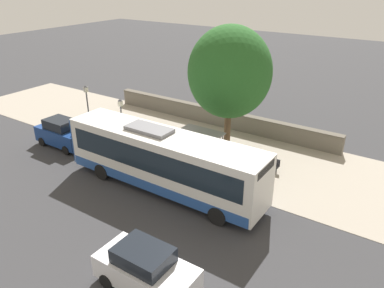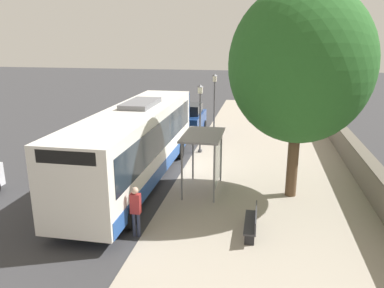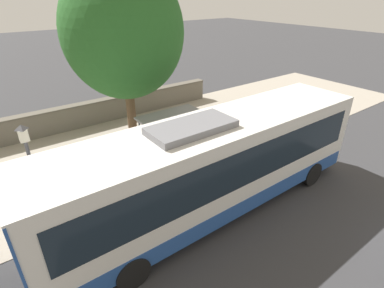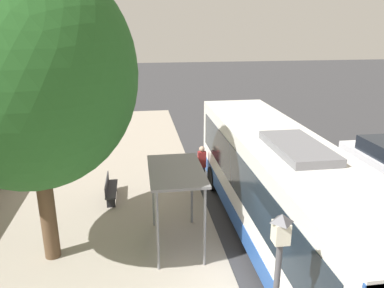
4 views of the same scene
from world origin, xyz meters
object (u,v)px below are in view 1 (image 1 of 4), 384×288
object	(u,v)px
bench	(266,163)
street_lamp_far	(88,108)
shade_tree	(230,72)
street_lamp_near	(122,122)
parked_car_behind_bus	(62,133)
parked_car_far_lane	(146,269)
bus_shelter	(201,138)
pedestrian	(252,185)
bus	(163,160)

from	to	relation	value
bench	street_lamp_far	world-z (taller)	street_lamp_far
shade_tree	street_lamp_far	bearing A→B (deg)	-63.71
street_lamp_near	parked_car_behind_bus	bearing A→B (deg)	-71.89
street_lamp_far	parked_car_far_lane	size ratio (longest dim) A/B	1.02
bus_shelter	pedestrian	bearing A→B (deg)	68.49
parked_car_far_lane	street_lamp_far	bearing A→B (deg)	-124.57
bus	street_lamp_far	distance (m)	9.08
bus_shelter	street_lamp_far	xyz separation A→B (m)	(0.85, -9.17, 0.42)
bench	pedestrian	bearing A→B (deg)	12.15
bus_shelter	bench	size ratio (longest dim) A/B	1.54
street_lamp_near	parked_car_far_lane	size ratio (longest dim) A/B	0.96
pedestrian	parked_car_behind_bus	world-z (taller)	parked_car_behind_bus
bench	street_lamp_far	bearing A→B (deg)	-76.85
parked_car_behind_bus	street_lamp_near	bearing A→B (deg)	108.11
bus_shelter	parked_car_behind_bus	distance (m)	10.50
street_lamp_far	parked_car_far_lane	distance (m)	15.57
street_lamp_near	shade_tree	world-z (taller)	shade_tree
street_lamp_far	shade_tree	distance (m)	10.51
street_lamp_near	bus	bearing A→B (deg)	67.45
bench	street_lamp_near	size ratio (longest dim) A/B	0.45
bus_shelter	street_lamp_near	world-z (taller)	street_lamp_near
bus_shelter	pedestrian	world-z (taller)	bus_shelter
bus_shelter	pedestrian	distance (m)	4.78
bus	shade_tree	world-z (taller)	shade_tree
bus_shelter	shade_tree	distance (m)	4.94
street_lamp_far	shade_tree	xyz separation A→B (m)	(-4.47, 9.04, 2.95)
bus_shelter	street_lamp_far	bearing A→B (deg)	-84.71
bus_shelter	street_lamp_far	world-z (taller)	street_lamp_far
bench	street_lamp_near	distance (m)	9.82
street_lamp_far	parked_car_behind_bus	world-z (taller)	street_lamp_far
pedestrian	parked_car_behind_bus	bearing A→B (deg)	-86.15
bus_shelter	shade_tree	bearing A→B (deg)	-177.99
parked_car_behind_bus	parked_car_far_lane	xyz separation A→B (m)	(6.96, 13.68, -0.05)
street_lamp_far	shade_tree	world-z (taller)	shade_tree
bus_shelter	parked_car_behind_bus	bearing A→B (deg)	-75.11
pedestrian	bench	size ratio (longest dim) A/B	0.99
bus	parked_car_far_lane	distance (m)	7.57
bus_shelter	street_lamp_near	distance (m)	5.67
bus	parked_car_far_lane	size ratio (longest dim) A/B	2.96
bus_shelter	pedestrian	size ratio (longest dim) A/B	1.55
street_lamp_near	pedestrian	bearing A→B (deg)	87.01
bench	parked_car_far_lane	bearing A→B (deg)	0.35
bench	parked_car_far_lane	world-z (taller)	parked_car_far_lane
bus_shelter	bench	bearing A→B (deg)	121.01
bench	parked_car_far_lane	size ratio (longest dim) A/B	0.43
bus	street_lamp_near	distance (m)	5.53
street_lamp_near	parked_car_far_lane	world-z (taller)	street_lamp_near
parked_car_behind_bus	shade_tree	bearing A→B (deg)	122.31
pedestrian	bench	bearing A→B (deg)	-167.85
street_lamp_near	parked_car_far_lane	distance (m)	12.52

